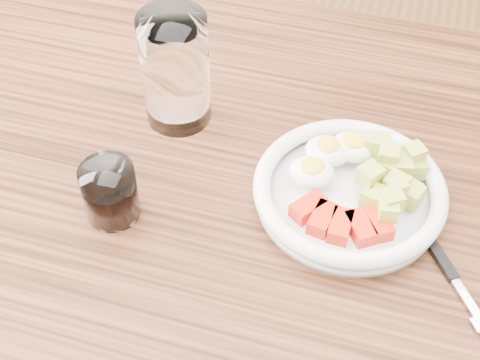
% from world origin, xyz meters
% --- Properties ---
extents(dining_table, '(1.50, 0.90, 0.77)m').
position_xyz_m(dining_table, '(0.00, 0.00, 0.67)').
color(dining_table, brown).
rests_on(dining_table, ground).
extents(bowl, '(0.24, 0.24, 0.06)m').
position_xyz_m(bowl, '(0.12, 0.04, 0.79)').
color(bowl, white).
rests_on(bowl, dining_table).
extents(fork, '(0.12, 0.17, 0.01)m').
position_xyz_m(fork, '(0.24, -0.03, 0.77)').
color(fork, black).
rests_on(fork, dining_table).
extents(water_glass, '(0.09, 0.09, 0.16)m').
position_xyz_m(water_glass, '(-0.13, 0.13, 0.85)').
color(water_glass, white).
rests_on(water_glass, dining_table).
extents(coffee_glass, '(0.07, 0.07, 0.07)m').
position_xyz_m(coffee_glass, '(-0.15, -0.06, 0.81)').
color(coffee_glass, white).
rests_on(coffee_glass, dining_table).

